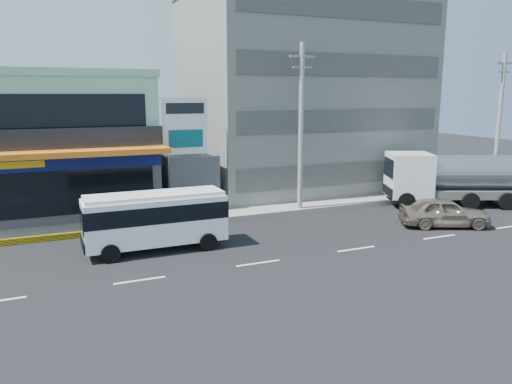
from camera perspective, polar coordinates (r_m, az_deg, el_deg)
ground at (r=21.47m, az=0.23°, el=-8.15°), size 120.00×120.00×0.00m
sidewalk at (r=31.75m, az=1.62°, el=-1.49°), size 70.00×5.00×0.30m
shop_building at (r=32.65m, az=-23.17°, el=4.81°), size 12.40×11.70×8.00m
concrete_building at (r=38.15m, az=5.05°, el=10.97°), size 16.00×12.00×14.00m
gap_structure at (r=32.07m, az=-8.40°, el=1.44°), size 3.00×6.00×3.50m
satellite_dish at (r=30.86m, az=-8.01°, el=4.49°), size 1.50×1.50×0.15m
billboard at (r=28.87m, az=-8.08°, el=6.73°), size 2.60×0.18×6.90m
utility_pole_near at (r=29.62m, az=5.17°, el=7.34°), size 1.60×0.30×10.00m
utility_pole_far at (r=39.82m, az=26.02°, el=7.23°), size 1.60×0.30×10.00m
minibus at (r=23.24m, az=-11.44°, el=-2.76°), size 6.40×2.26×2.68m
sedan at (r=28.90m, az=20.73°, el=-2.16°), size 5.08×3.66×1.61m
tanker_truck at (r=34.32m, az=21.30°, el=1.55°), size 8.87×5.78×3.39m
motorcycle_rider at (r=26.49m, az=-13.76°, el=-3.25°), size 1.58×0.63×1.99m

